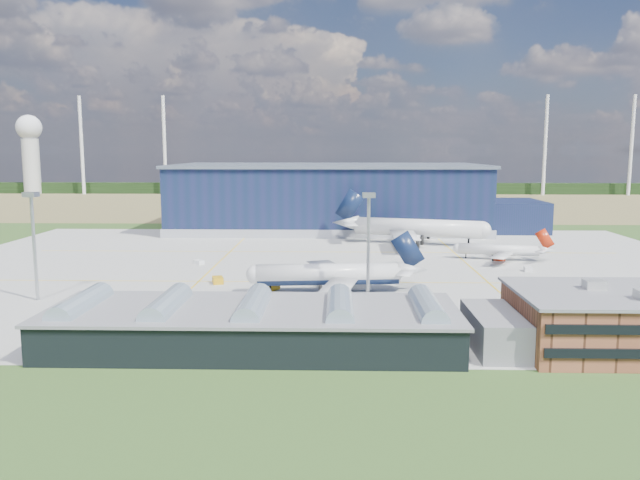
{
  "coord_description": "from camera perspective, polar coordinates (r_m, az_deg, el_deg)",
  "views": [
    {
      "loc": [
        3.45,
        -157.43,
        31.56
      ],
      "look_at": [
        -1.14,
        12.45,
        7.08
      ],
      "focal_mm": 35.0,
      "sensor_mm": 36.0,
      "label": 1
    }
  ],
  "objects": [
    {
      "name": "ground",
      "position": [
        160.6,
        0.29,
        -3.13
      ],
      "size": [
        600.0,
        600.0,
        0.0
      ],
      "primitive_type": "plane",
      "color": "#32521E",
      "rests_on": "ground"
    },
    {
      "name": "apron",
      "position": [
        170.41,
        0.36,
        -2.46
      ],
      "size": [
        220.0,
        160.0,
        0.08
      ],
      "color": "#ADADA8",
      "rests_on": "ground"
    },
    {
      "name": "farmland",
      "position": [
        378.76,
        1.02,
        3.42
      ],
      "size": [
        600.0,
        220.0,
        0.01
      ],
      "primitive_type": "cube",
      "color": "olive",
      "rests_on": "ground"
    },
    {
      "name": "treeline",
      "position": [
        458.27,
        1.12,
        4.75
      ],
      "size": [
        600.0,
        8.0,
        8.0
      ],
      "primitive_type": "cube",
      "color": "black",
      "rests_on": "ground"
    },
    {
      "name": "horizon_dressing",
      "position": [
        492.01,
        -21.99,
        7.92
      ],
      "size": [
        440.2,
        18.0,
        70.0
      ],
      "color": "white",
      "rests_on": "ground"
    },
    {
      "name": "hangar",
      "position": [
        253.02,
        1.4,
        3.68
      ],
      "size": [
        145.0,
        62.0,
        26.1
      ],
      "color": "#101C38",
      "rests_on": "ground"
    },
    {
      "name": "glass_concourse",
      "position": [
        101.82,
        -4.13,
        -7.71
      ],
      "size": [
        78.0,
        23.0,
        8.6
      ],
      "color": "black",
      "rests_on": "ground"
    },
    {
      "name": "light_mast_west",
      "position": [
        143.26,
        -24.76,
        0.98
      ],
      "size": [
        2.6,
        2.6,
        23.0
      ],
      "color": "#A9ACB0",
      "rests_on": "ground"
    },
    {
      "name": "light_mast_center",
      "position": [
        128.61,
        4.46,
        0.97
      ],
      "size": [
        2.6,
        2.6,
        23.0
      ],
      "color": "#A9ACB0",
      "rests_on": "ground"
    },
    {
      "name": "airliner_navy",
      "position": [
        138.71,
        0.73,
        -2.13
      ],
      "size": [
        44.65,
        43.84,
        13.37
      ],
      "primitive_type": null,
      "rotation": [
        0.0,
        0.0,
        3.24
      ],
      "color": "silver",
      "rests_on": "ground"
    },
    {
      "name": "airliner_red",
      "position": [
        187.36,
        15.99,
        -0.37
      ],
      "size": [
        34.3,
        33.83,
        9.39
      ],
      "primitive_type": null,
      "rotation": [
        0.0,
        0.0,
        2.92
      ],
      "color": "silver",
      "rests_on": "ground"
    },
    {
      "name": "airliner_widebody",
      "position": [
        212.16,
        8.91,
        1.95
      ],
      "size": [
        67.15,
        66.36,
        17.7
      ],
      "primitive_type": null,
      "rotation": [
        0.0,
        0.0,
        -0.29
      ],
      "color": "silver",
      "rests_on": "ground"
    },
    {
      "name": "gse_tug_a",
      "position": [
        151.15,
        -9.33,
        -3.65
      ],
      "size": [
        3.38,
        4.38,
        1.61
      ],
      "primitive_type": "cube",
      "rotation": [
        0.0,
        0.0,
        0.29
      ],
      "color": "gold",
      "rests_on": "ground"
    },
    {
      "name": "gse_tug_b",
      "position": [
        142.61,
        -4.37,
        -4.33
      ],
      "size": [
        3.39,
        3.82,
        1.38
      ],
      "primitive_type": "cube",
      "rotation": [
        0.0,
        0.0,
        -0.49
      ],
      "color": "gold",
      "rests_on": "ground"
    },
    {
      "name": "gse_van_a",
      "position": [
        143.02,
        3.56,
        -4.06
      ],
      "size": [
        5.79,
        2.91,
        2.44
      ],
      "primitive_type": "cube",
      "rotation": [
        0.0,
        0.0,
        1.66
      ],
      "color": "white",
      "rests_on": "ground"
    },
    {
      "name": "gse_cart_a",
      "position": [
        172.83,
        18.49,
        -2.53
      ],
      "size": [
        2.42,
        3.25,
        1.29
      ],
      "primitive_type": "cube",
      "rotation": [
        0.0,
        0.0,
        -0.16
      ],
      "color": "white",
      "rests_on": "ground"
    },
    {
      "name": "gse_cart_b",
      "position": [
        177.07,
        -11.02,
        -2.01
      ],
      "size": [
        3.48,
        3.37,
        1.26
      ],
      "primitive_type": "cube",
      "rotation": [
        0.0,
        0.0,
        0.87
      ],
      "color": "white",
      "rests_on": "ground"
    },
    {
      "name": "gse_van_c",
      "position": [
        129.53,
        7.06,
        -5.43
      ],
      "size": [
        5.4,
        3.87,
        2.35
      ],
      "primitive_type": "cube",
      "rotation": [
        0.0,
        0.0,
        1.92
      ],
      "color": "white",
      "rests_on": "ground"
    },
    {
      "name": "car_b",
      "position": [
        115.11,
        -7.55,
        -7.44
      ],
      "size": [
        4.32,
        3.0,
        1.35
      ],
      "primitive_type": "imported",
      "rotation": [
        0.0,
        0.0,
        2.0
      ],
      "color": "#99999E",
      "rests_on": "ground"
    }
  ]
}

